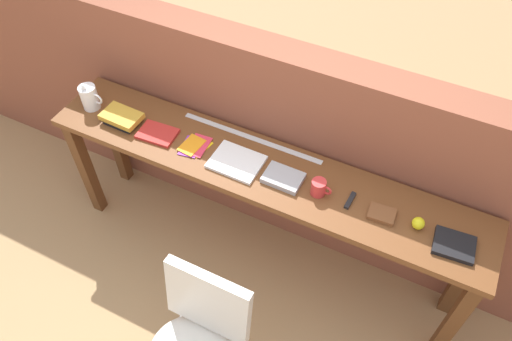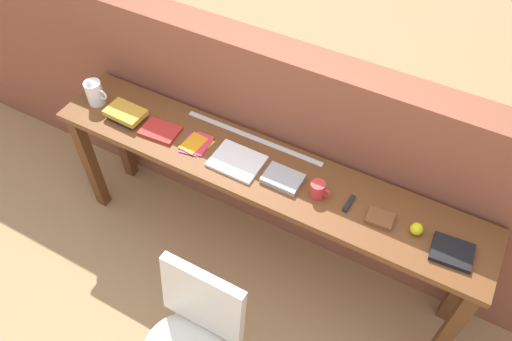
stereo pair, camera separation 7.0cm
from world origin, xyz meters
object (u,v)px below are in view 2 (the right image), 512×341
(book_open_centre, at_px, (237,161))
(multitool_folded, at_px, (349,203))
(chair_white_moulded, at_px, (192,335))
(mug, at_px, (318,190))
(sports_ball_small, at_px, (417,229))
(magazine_cycling, at_px, (160,131))
(leather_journal_brown, at_px, (380,218))
(pitcher_white, at_px, (95,93))
(book_stack_leftmost, at_px, (126,114))
(pamphlet_pile_colourful, at_px, (196,144))
(book_repair_rightmost, at_px, (452,252))

(book_open_centre, height_order, multitool_folded, book_open_centre)
(chair_white_moulded, distance_m, mug, 0.95)
(mug, distance_m, sports_ball_small, 0.51)
(magazine_cycling, distance_m, leather_journal_brown, 1.30)
(book_open_centre, relative_size, mug, 2.49)
(pitcher_white, distance_m, book_open_centre, 0.98)
(magazine_cycling, xyz_separation_m, sports_ball_small, (1.47, 0.03, 0.02))
(book_stack_leftmost, relative_size, pamphlet_pile_colourful, 1.22)
(leather_journal_brown, relative_size, sports_ball_small, 2.10)
(book_open_centre, distance_m, leather_journal_brown, 0.80)
(magazine_cycling, bearing_deg, book_stack_leftmost, 175.93)
(magazine_cycling, height_order, book_open_centre, magazine_cycling)
(pamphlet_pile_colourful, bearing_deg, magazine_cycling, -176.55)
(multitool_folded, bearing_deg, sports_ball_small, -0.64)
(pamphlet_pile_colourful, distance_m, sports_ball_small, 1.24)
(book_open_centre, relative_size, leather_journal_brown, 2.10)
(pitcher_white, relative_size, book_stack_leftmost, 0.79)
(magazine_cycling, xyz_separation_m, pamphlet_pile_colourful, (0.24, 0.01, -0.00))
(book_stack_leftmost, relative_size, book_open_centre, 0.85)
(book_repair_rightmost, bearing_deg, leather_journal_brown, 172.00)
(leather_journal_brown, bearing_deg, chair_white_moulded, -130.26)
(sports_ball_small, bearing_deg, pitcher_white, -179.77)
(magazine_cycling, xyz_separation_m, book_open_centre, (0.50, 0.01, -0.00))
(multitool_folded, bearing_deg, leather_journal_brown, -5.03)
(leather_journal_brown, relative_size, book_repair_rightmost, 0.69)
(magazine_cycling, bearing_deg, pitcher_white, 173.25)
(book_open_centre, bearing_deg, mug, 1.20)
(pamphlet_pile_colourful, xyz_separation_m, mug, (0.73, -0.00, 0.04))
(sports_ball_small, bearing_deg, leather_journal_brown, -176.41)
(sports_ball_small, relative_size, book_repair_rightmost, 0.33)
(multitool_folded, bearing_deg, book_stack_leftmost, -178.56)
(book_stack_leftmost, height_order, pamphlet_pile_colourful, book_stack_leftmost)
(pamphlet_pile_colourful, relative_size, leather_journal_brown, 1.46)
(book_repair_rightmost, bearing_deg, pitcher_white, 174.78)
(sports_ball_small, bearing_deg, pamphlet_pile_colourful, -179.22)
(chair_white_moulded, xyz_separation_m, mug, (0.27, 0.82, 0.40))
(mug, height_order, sports_ball_small, mug)
(chair_white_moulded, relative_size, book_repair_rightmost, 4.71)
(book_open_centre, relative_size, multitool_folded, 2.49)
(book_stack_leftmost, xyz_separation_m, multitool_folded, (1.37, 0.03, -0.02))
(magazine_cycling, bearing_deg, book_repair_rightmost, -4.00)
(book_stack_leftmost, bearing_deg, book_open_centre, 0.72)
(pitcher_white, distance_m, pamphlet_pile_colourful, 0.72)
(pitcher_white, relative_size, book_open_centre, 0.67)
(sports_ball_small, bearing_deg, chair_white_moulded, -132.80)
(pitcher_white, height_order, book_open_centre, pitcher_white)
(book_stack_leftmost, distance_m, magazine_cycling, 0.24)
(pitcher_white, xyz_separation_m, mug, (1.44, -0.01, -0.03))
(pamphlet_pile_colourful, height_order, mug, mug)
(mug, bearing_deg, pitcher_white, 179.58)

